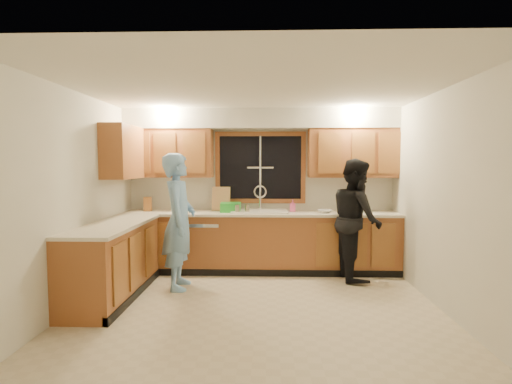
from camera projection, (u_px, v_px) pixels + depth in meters
floor at (257, 308)px, 4.59m from camera, size 4.20×4.20×0.00m
ceiling at (257, 88)px, 4.42m from camera, size 4.20×4.20×0.00m
wall_back at (260, 189)px, 6.40m from camera, size 4.20×0.00×4.20m
wall_left at (74, 200)px, 4.57m from camera, size 0.00×3.80×3.80m
wall_right at (445, 201)px, 4.44m from camera, size 0.00×3.80×3.80m
base_cabinets_back at (260, 243)px, 6.16m from camera, size 4.20×0.60×0.88m
base_cabinets_left at (113, 262)px, 4.97m from camera, size 0.60×1.90×0.88m
countertop_back at (260, 213)px, 6.11m from camera, size 4.20×0.63×0.04m
countertop_left at (114, 225)px, 4.94m from camera, size 0.63×1.90×0.04m
upper_cabinets_left at (169, 153)px, 6.24m from camera, size 1.35×0.33×0.75m
upper_cabinets_right at (352, 153)px, 6.15m from camera, size 1.35×0.33×0.75m
upper_cabinets_return at (123, 152)px, 5.65m from camera, size 0.33×0.90×0.75m
soffit at (260, 119)px, 6.15m from camera, size 4.20×0.35×0.30m
window_frame at (260, 168)px, 6.37m from camera, size 1.44×0.03×1.14m
sink at (260, 216)px, 6.13m from camera, size 0.86×0.52×0.57m
dishwasher at (205, 245)px, 6.18m from camera, size 0.60×0.56×0.82m
stove at (93, 273)px, 4.40m from camera, size 0.58×0.75×0.90m
man at (179, 221)px, 5.30m from camera, size 0.48×0.69×1.80m
woman at (356, 219)px, 5.73m from camera, size 0.71×0.88×1.74m
knife_block at (148, 204)px, 6.25m from camera, size 0.14×0.12×0.22m
cutting_board at (221, 199)px, 6.29m from camera, size 0.29×0.11×0.38m
dish_crate at (231, 207)px, 6.15m from camera, size 0.32×0.30×0.14m
soap_bottle at (293, 206)px, 6.19m from camera, size 0.09×0.09×0.19m
bowl at (325, 211)px, 6.02m from camera, size 0.25×0.25×0.05m
can_left at (247, 209)px, 5.99m from camera, size 0.09×0.09×0.13m
can_right at (237, 209)px, 5.94m from camera, size 0.09×0.09×0.13m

